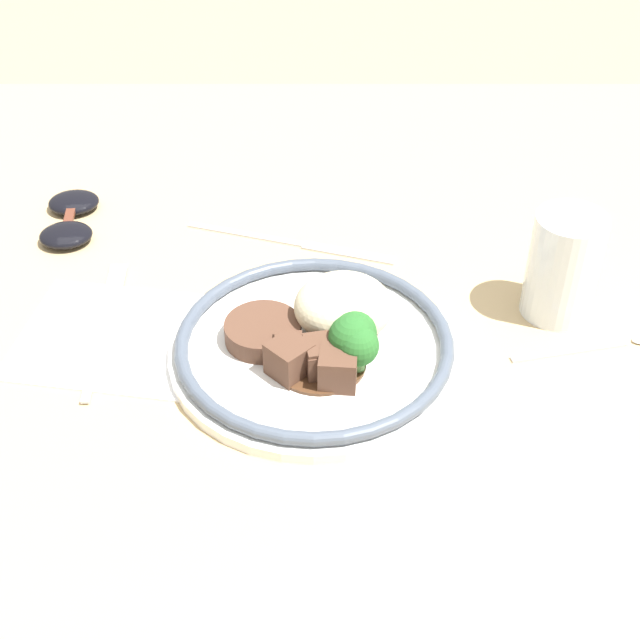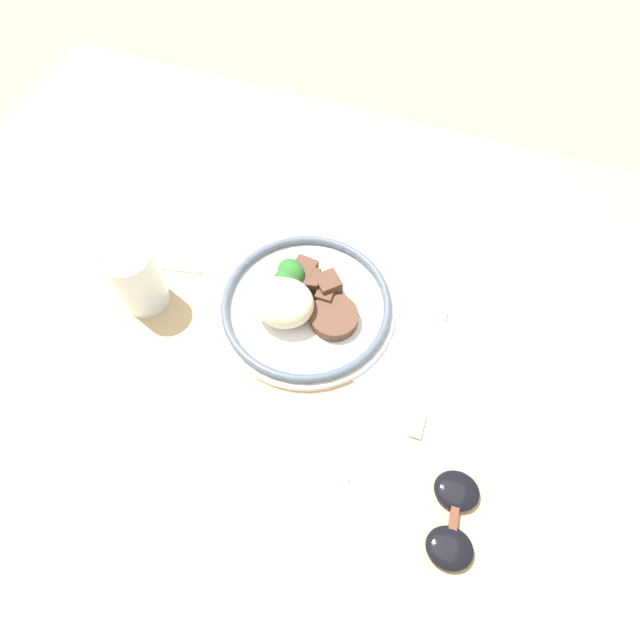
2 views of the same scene
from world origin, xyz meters
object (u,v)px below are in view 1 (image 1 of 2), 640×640
object	(u,v)px
juice_glass	(564,269)
plate	(322,339)
fork	(109,314)
sunglasses	(72,218)
knife	(299,244)

from	to	relation	value
juice_glass	plate	bearing A→B (deg)	-163.77
juice_glass	fork	bearing A→B (deg)	-178.66
sunglasses	plate	bearing A→B (deg)	-43.33
fork	juice_glass	bearing A→B (deg)	-90.08
sunglasses	knife	bearing A→B (deg)	-13.86
juice_glass	fork	xyz separation A→B (m)	(-0.42, -0.01, -0.04)
plate	juice_glass	xyz separation A→B (m)	(0.22, 0.06, 0.03)
plate	fork	xyz separation A→B (m)	(-0.20, 0.05, -0.02)
knife	sunglasses	xyz separation A→B (m)	(-0.24, 0.04, 0.01)
juice_glass	knife	xyz separation A→B (m)	(-0.24, 0.11, -0.05)
knife	sunglasses	distance (m)	0.24
juice_glass	knife	bearing A→B (deg)	155.91
juice_glass	fork	world-z (taller)	juice_glass
fork	sunglasses	world-z (taller)	sunglasses
plate	fork	bearing A→B (deg)	164.78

